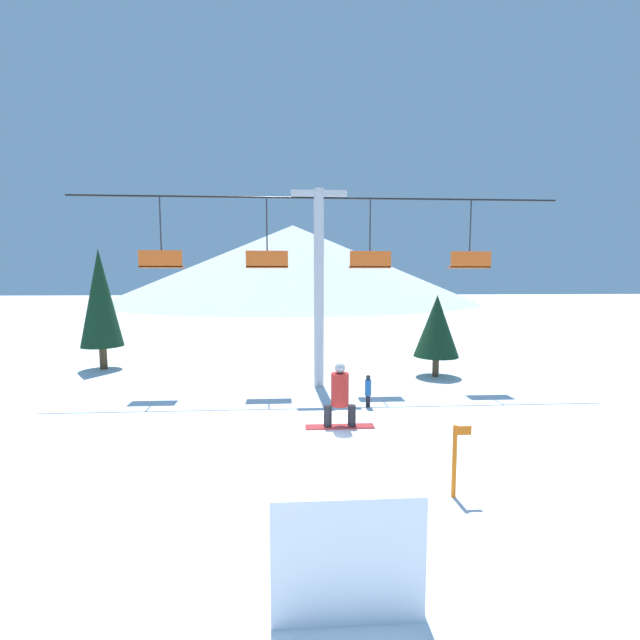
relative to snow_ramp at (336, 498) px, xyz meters
The scene contains 9 objects.
ground_plane 1.43m from the snow_ramp, 139.15° to the right, with size 220.00×220.00×0.00m, color white.
mountain_ridge 80.15m from the snow_ramp, 90.59° to the left, with size 71.70×71.70×15.16m.
snow_ramp is the anchor object (origin of this frame).
snowboarder 1.90m from the snow_ramp, 80.80° to the left, with size 1.38×0.36×1.32m.
chairlift 12.19m from the snow_ramp, 88.18° to the left, with size 21.08×0.44×8.66m.
pine_tree_near 14.51m from the snow_ramp, 64.49° to the left, with size 2.18×2.18×4.01m.
pine_tree_far 19.37m from the snow_ramp, 124.55° to the left, with size 2.12×2.12×6.36m.
trail_marker 3.24m from the snow_ramp, 30.03° to the left, with size 0.41×0.10×1.64m.
distant_skier 8.54m from the snow_ramp, 76.25° to the left, with size 0.24×0.24×1.23m.
Camera 1 is at (0.07, -6.56, 4.88)m, focal length 24.00 mm.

